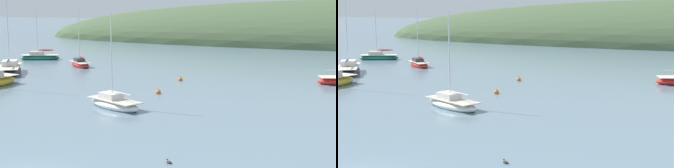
{
  "view_description": "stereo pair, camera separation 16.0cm",
  "coord_description": "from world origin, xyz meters",
  "views": [
    {
      "loc": [
        13.17,
        -16.99,
        7.76
      ],
      "look_at": [
        0.0,
        20.0,
        1.2
      ],
      "focal_mm": 52.47,
      "sensor_mm": 36.0,
      "label": 1
    },
    {
      "loc": [
        13.32,
        -16.94,
        7.76
      ],
      "look_at": [
        0.0,
        20.0,
        1.2
      ],
      "focal_mm": 52.47,
      "sensor_mm": 36.0,
      "label": 2
    }
  ],
  "objects": [
    {
      "name": "mooring_buoy_outer",
      "position": [
        -1.93,
        29.09,
        0.12
      ],
      "size": [
        0.44,
        0.44,
        0.54
      ],
      "color": "orange",
      "rests_on": "ground"
    },
    {
      "name": "sailboat_orange_cutter",
      "position": [
        -25.8,
        40.05,
        0.35
      ],
      "size": [
        5.65,
        3.65,
        6.87
      ],
      "color": "#196B56",
      "rests_on": "ground"
    },
    {
      "name": "mooring_buoy_channel",
      "position": [
        -1.5,
        21.74,
        0.12
      ],
      "size": [
        0.44,
        0.44,
        0.54
      ],
      "color": "orange",
      "rests_on": "ground"
    },
    {
      "name": "duck_lead",
      "position": [
        5.51,
        4.65,
        0.05
      ],
      "size": [
        0.4,
        0.34,
        0.24
      ],
      "color": "#2D2823",
      "rests_on": "ground"
    },
    {
      "name": "sailboat_navy_dinghy",
      "position": [
        -16.89,
        35.44,
        0.32
      ],
      "size": [
        4.55,
        4.32,
        6.99
      ],
      "color": "red",
      "rests_on": "ground"
    },
    {
      "name": "sailboat_cream_ketch",
      "position": [
        -2.59,
        15.33,
        0.33
      ],
      "size": [
        5.45,
        3.95,
        7.25
      ],
      "color": "white",
      "rests_on": "ground"
    },
    {
      "name": "sailboat_teal_outer",
      "position": [
        -21.09,
        27.39,
        0.43
      ],
      "size": [
        5.78,
        7.22,
        10.51
      ],
      "color": "#232328",
      "rests_on": "ground"
    }
  ]
}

